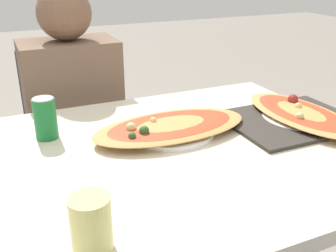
{
  "coord_description": "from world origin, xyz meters",
  "views": [
    {
      "loc": [
        -0.37,
        -0.9,
        1.25
      ],
      "look_at": [
        0.04,
        0.03,
        0.81
      ],
      "focal_mm": 42.0,
      "sensor_mm": 36.0,
      "label": 1
    }
  ],
  "objects": [
    {
      "name": "soda_can",
      "position": [
        -0.27,
        0.23,
        0.81
      ],
      "size": [
        0.07,
        0.07,
        0.12
      ],
      "color": "#197233",
      "rests_on": "dining_table"
    },
    {
      "name": "chair_far_seated",
      "position": [
        -0.1,
        0.79,
        0.49
      ],
      "size": [
        0.4,
        0.4,
        0.88
      ],
      "rotation": [
        0.0,
        0.0,
        3.14
      ],
      "color": "#2D3851",
      "rests_on": "ground_plane"
    },
    {
      "name": "pizza_main",
      "position": [
        0.08,
        0.1,
        0.77
      ],
      "size": [
        0.5,
        0.26,
        0.05
      ],
      "color": "white",
      "rests_on": "dining_table"
    },
    {
      "name": "person_seated",
      "position": [
        -0.1,
        0.67,
        0.68
      ],
      "size": [
        0.38,
        0.28,
        1.16
      ],
      "rotation": [
        0.0,
        0.0,
        3.14
      ],
      "color": "#2D2D38",
      "rests_on": "ground_plane"
    },
    {
      "name": "serving_tray",
      "position": [
        0.48,
        0.03,
        0.76
      ],
      "size": [
        0.42,
        0.32,
        0.01
      ],
      "color": "#332D28",
      "rests_on": "dining_table"
    },
    {
      "name": "pizza_second",
      "position": [
        0.52,
        0.03,
        0.77
      ],
      "size": [
        0.25,
        0.46,
        0.06
      ],
      "color": "white",
      "rests_on": "dining_table"
    },
    {
      "name": "dining_table",
      "position": [
        0.0,
        0.0,
        0.68
      ],
      "size": [
        1.26,
        0.91,
        0.75
      ],
      "color": "beige",
      "rests_on": "ground_plane"
    },
    {
      "name": "drink_glass",
      "position": [
        -0.26,
        -0.31,
        0.81
      ],
      "size": [
        0.08,
        0.08,
        0.11
      ],
      "color": "#E0DB7F",
      "rests_on": "dining_table"
    }
  ]
}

